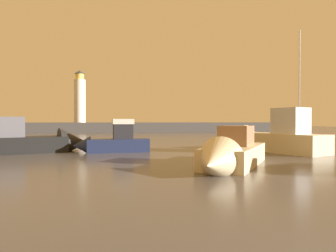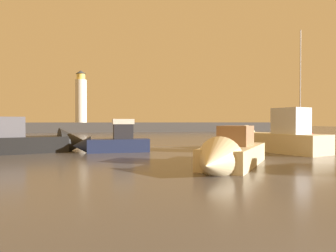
{
  "view_description": "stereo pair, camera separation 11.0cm",
  "coord_description": "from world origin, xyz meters",
  "px_view_note": "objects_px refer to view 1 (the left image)",
  "views": [
    {
      "loc": [
        -4.48,
        -1.72,
        2.3
      ],
      "look_at": [
        0.74,
        19.43,
        1.99
      ],
      "focal_mm": 32.44,
      "sensor_mm": 36.0,
      "label": 1
    },
    {
      "loc": [
        -4.37,
        -1.75,
        2.3
      ],
      "look_at": [
        0.74,
        19.43,
        1.99
      ],
      "focal_mm": 32.44,
      "sensor_mm": 36.0,
      "label": 2
    }
  ],
  "objects_px": {
    "motorboat_2": "(229,155)",
    "motorboat_3": "(111,142)",
    "motorboat_0": "(266,138)",
    "motorboat_4": "(36,142)",
    "lighthouse": "(80,98)",
    "sailboat_moored": "(300,138)"
  },
  "relations": [
    {
      "from": "motorboat_2",
      "to": "motorboat_3",
      "type": "xyz_separation_m",
      "value": [
        -5.2,
        9.4,
        0.09
      ]
    },
    {
      "from": "motorboat_0",
      "to": "motorboat_3",
      "type": "bearing_deg",
      "value": 172.82
    },
    {
      "from": "motorboat_2",
      "to": "motorboat_4",
      "type": "bearing_deg",
      "value": 135.11
    },
    {
      "from": "motorboat_2",
      "to": "motorboat_4",
      "type": "relative_size",
      "value": 0.86
    },
    {
      "from": "lighthouse",
      "to": "motorboat_0",
      "type": "height_order",
      "value": "lighthouse"
    },
    {
      "from": "motorboat_4",
      "to": "sailboat_moored",
      "type": "height_order",
      "value": "sailboat_moored"
    },
    {
      "from": "lighthouse",
      "to": "motorboat_4",
      "type": "relative_size",
      "value": 1.33
    },
    {
      "from": "motorboat_0",
      "to": "lighthouse",
      "type": "bearing_deg",
      "value": 108.81
    },
    {
      "from": "motorboat_0",
      "to": "motorboat_3",
      "type": "xyz_separation_m",
      "value": [
        -12.12,
        1.53,
        -0.23
      ]
    },
    {
      "from": "motorboat_0",
      "to": "motorboat_4",
      "type": "bearing_deg",
      "value": 171.01
    },
    {
      "from": "motorboat_0",
      "to": "sailboat_moored",
      "type": "relative_size",
      "value": 0.78
    },
    {
      "from": "sailboat_moored",
      "to": "motorboat_0",
      "type": "bearing_deg",
      "value": -139.8
    },
    {
      "from": "motorboat_3",
      "to": "motorboat_2",
      "type": "bearing_deg",
      "value": -61.02
    },
    {
      "from": "lighthouse",
      "to": "motorboat_3",
      "type": "relative_size",
      "value": 2.03
    },
    {
      "from": "motorboat_3",
      "to": "motorboat_4",
      "type": "height_order",
      "value": "motorboat_4"
    },
    {
      "from": "lighthouse",
      "to": "motorboat_3",
      "type": "height_order",
      "value": "lighthouse"
    },
    {
      "from": "motorboat_0",
      "to": "sailboat_moored",
      "type": "height_order",
      "value": "sailboat_moored"
    },
    {
      "from": "motorboat_2",
      "to": "sailboat_moored",
      "type": "height_order",
      "value": "sailboat_moored"
    },
    {
      "from": "lighthouse",
      "to": "motorboat_4",
      "type": "height_order",
      "value": "lighthouse"
    },
    {
      "from": "motorboat_3",
      "to": "motorboat_4",
      "type": "distance_m",
      "value": 5.63
    },
    {
      "from": "sailboat_moored",
      "to": "motorboat_3",
      "type": "bearing_deg",
      "value": -164.1
    },
    {
      "from": "motorboat_2",
      "to": "motorboat_4",
      "type": "distance_m",
      "value": 15.1
    }
  ]
}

